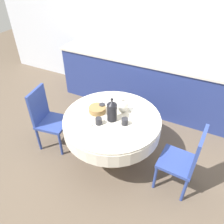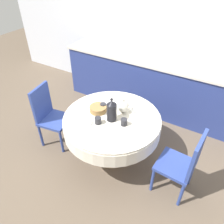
% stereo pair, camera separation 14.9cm
% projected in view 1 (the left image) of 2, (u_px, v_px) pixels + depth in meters
% --- Properties ---
extents(ground_plane, '(12.00, 12.00, 0.00)m').
position_uv_depth(ground_plane, '(112.00, 156.00, 3.16)').
color(ground_plane, brown).
extents(wall_back, '(7.00, 0.05, 2.60)m').
position_uv_depth(wall_back, '(160.00, 31.00, 3.63)').
color(wall_back, silver).
rests_on(wall_back, ground_plane).
extents(kitchen_counter, '(3.24, 0.64, 0.95)m').
position_uv_depth(kitchen_counter, '(148.00, 83.00, 3.89)').
color(kitchen_counter, navy).
rests_on(kitchen_counter, ground_plane).
extents(dining_table, '(1.23, 1.23, 0.73)m').
position_uv_depth(dining_table, '(112.00, 125.00, 2.79)').
color(dining_table, tan).
rests_on(dining_table, ground_plane).
extents(chair_left, '(0.42, 0.42, 0.93)m').
position_uv_depth(chair_left, '(185.00, 159.00, 2.47)').
color(chair_left, '#2D428E').
rests_on(chair_left, ground_plane).
extents(chair_right, '(0.46, 0.46, 0.93)m').
position_uv_depth(chair_right, '(47.00, 117.00, 3.08)').
color(chair_right, '#2D428E').
rests_on(chair_right, ground_plane).
extents(plate_near_left, '(0.24, 0.24, 0.01)m').
position_uv_depth(plate_near_left, '(83.00, 124.00, 2.60)').
color(plate_near_left, white).
rests_on(plate_near_left, dining_table).
extents(cup_near_left, '(0.08, 0.08, 0.09)m').
position_uv_depth(cup_near_left, '(99.00, 121.00, 2.59)').
color(cup_near_left, '#28282D').
rests_on(cup_near_left, dining_table).
extents(plate_near_right, '(0.24, 0.24, 0.01)m').
position_uv_depth(plate_near_right, '(128.00, 135.00, 2.45)').
color(plate_near_right, white).
rests_on(plate_near_right, dining_table).
extents(cup_near_right, '(0.08, 0.08, 0.09)m').
position_uv_depth(cup_near_right, '(125.00, 121.00, 2.58)').
color(cup_near_right, '#28282D').
rests_on(cup_near_right, dining_table).
extents(plate_far_left, '(0.24, 0.24, 0.01)m').
position_uv_depth(plate_far_left, '(101.00, 101.00, 2.99)').
color(plate_far_left, white).
rests_on(plate_far_left, dining_table).
extents(cup_far_left, '(0.08, 0.08, 0.09)m').
position_uv_depth(cup_far_left, '(102.00, 107.00, 2.82)').
color(cup_far_left, '#28282D').
rests_on(cup_far_left, dining_table).
extents(plate_far_right, '(0.24, 0.24, 0.01)m').
position_uv_depth(plate_far_right, '(138.00, 109.00, 2.85)').
color(plate_far_right, white).
rests_on(plate_far_right, dining_table).
extents(cup_far_right, '(0.08, 0.08, 0.09)m').
position_uv_depth(cup_far_right, '(122.00, 107.00, 2.81)').
color(cup_far_right, white).
rests_on(cup_far_right, dining_table).
extents(coffee_carafe, '(0.12, 0.12, 0.32)m').
position_uv_depth(coffee_carafe, '(112.00, 111.00, 2.60)').
color(coffee_carafe, black).
rests_on(coffee_carafe, dining_table).
extents(teapot, '(0.22, 0.16, 0.20)m').
position_uv_depth(teapot, '(122.00, 106.00, 2.76)').
color(teapot, silver).
rests_on(teapot, dining_table).
extents(bread_basket, '(0.22, 0.22, 0.07)m').
position_uv_depth(bread_basket, '(97.00, 109.00, 2.78)').
color(bread_basket, olive).
rests_on(bread_basket, dining_table).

